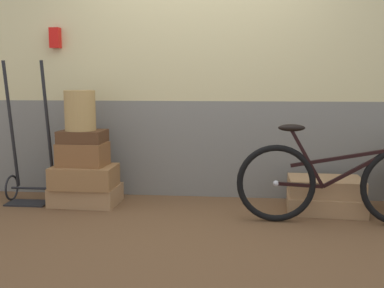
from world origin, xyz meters
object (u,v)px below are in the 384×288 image
object	(u,v)px
luggage_trolley	(30,168)
bicycle	(337,182)
suitcase_2	(83,154)
suitcase_5	(325,186)
suitcase_4	(325,203)
suitcase_1	(84,176)
suitcase_3	(83,136)
wicker_basket	(80,110)
suitcase_0	(86,195)

from	to	relation	value
luggage_trolley	bicycle	size ratio (longest dim) A/B	0.82
suitcase_2	luggage_trolley	xyz separation A→B (m)	(-0.55, 0.05, -0.15)
suitcase_5	luggage_trolley	distance (m)	2.81
suitcase_2	luggage_trolley	bearing A→B (deg)	178.65
luggage_trolley	suitcase_4	bearing A→B (deg)	-1.11
suitcase_2	bicycle	world-z (taller)	bicycle
suitcase_1	suitcase_3	world-z (taller)	suitcase_3
suitcase_3	wicker_basket	world-z (taller)	wicker_basket
suitcase_0	suitcase_5	xyz separation A→B (m)	(2.25, -0.01, 0.14)
suitcase_3	luggage_trolley	bearing A→B (deg)	178.50
suitcase_3	bicycle	xyz separation A→B (m)	(2.28, -0.38, -0.31)
suitcase_2	suitcase_0	bearing A→B (deg)	78.38
suitcase_2	suitcase_3	size ratio (longest dim) A/B	1.06
suitcase_4	suitcase_5	xyz separation A→B (m)	(-0.00, 0.02, 0.15)
suitcase_4	bicycle	size ratio (longest dim) A/B	0.41
suitcase_5	bicycle	world-z (taller)	bicycle
suitcase_4	suitcase_5	size ratio (longest dim) A/B	1.05
suitcase_0	suitcase_5	distance (m)	2.25
suitcase_5	suitcase_2	bearing A→B (deg)	-177.62
suitcase_1	suitcase_5	distance (m)	2.24
luggage_trolley	bicycle	xyz separation A→B (m)	(2.83, -0.40, 0.01)
suitcase_2	suitcase_3	xyz separation A→B (m)	(-0.00, 0.03, 0.17)
suitcase_5	wicker_basket	distance (m)	2.37
suitcase_0	luggage_trolley	xyz separation A→B (m)	(-0.56, 0.03, 0.25)
suitcase_0	suitcase_1	distance (m)	0.20
suitcase_4	bicycle	world-z (taller)	bicycle
suitcase_2	bicycle	size ratio (longest dim) A/B	0.26
wicker_basket	suitcase_0	bearing A→B (deg)	32.39
suitcase_0	wicker_basket	xyz separation A→B (m)	(-0.02, -0.02, 0.81)
suitcase_2	bicycle	bearing A→B (deg)	-4.75
suitcase_4	bicycle	xyz separation A→B (m)	(0.02, -0.35, 0.27)
suitcase_0	suitcase_4	bearing A→B (deg)	1.50
luggage_trolley	suitcase_5	bearing A→B (deg)	-0.73
suitcase_4	luggage_trolley	size ratio (longest dim) A/B	0.50
suitcase_1	suitcase_2	distance (m)	0.21
suitcase_2	suitcase_1	bearing A→B (deg)	-47.13
suitcase_1	suitcase_5	world-z (taller)	suitcase_1
suitcase_0	suitcase_3	size ratio (longest dim) A/B	1.51
suitcase_2	wicker_basket	bearing A→B (deg)	152.09
wicker_basket	luggage_trolley	bearing A→B (deg)	175.58
suitcase_5	wicker_basket	size ratio (longest dim) A/B	1.72
suitcase_3	suitcase_2	bearing A→B (deg)	-78.29
wicker_basket	bicycle	world-z (taller)	wicker_basket
suitcase_5	wicker_basket	bearing A→B (deg)	-177.89
suitcase_1	suitcase_4	world-z (taller)	suitcase_1
suitcase_1	suitcase_3	distance (m)	0.38
suitcase_1	suitcase_5	bearing A→B (deg)	0.69
suitcase_4	luggage_trolley	world-z (taller)	luggage_trolley
suitcase_4	bicycle	bearing A→B (deg)	-82.16
suitcase_0	bicycle	distance (m)	2.31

